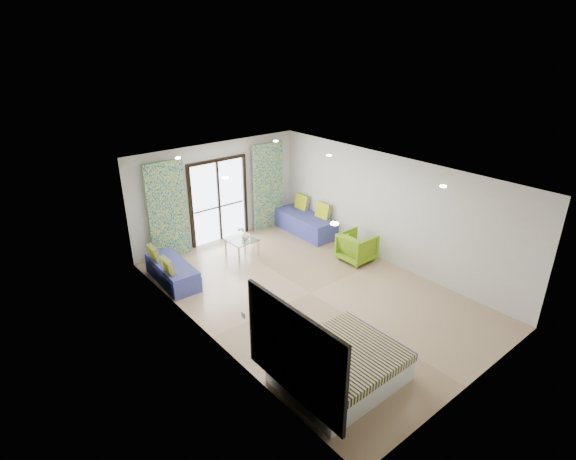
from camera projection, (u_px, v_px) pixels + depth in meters
floor at (311, 293)px, 9.89m from camera, size 5.00×7.50×0.01m
ceiling at (313, 175)px, 8.82m from camera, size 5.00×7.50×0.01m
wall_back at (218, 193)px, 12.01m from camera, size 5.00×0.01×2.70m
wall_front at (481, 317)px, 6.70m from camera, size 5.00×0.01×2.70m
wall_left at (207, 274)px, 7.90m from camera, size 0.01×7.50×2.70m
wall_right at (389, 210)px, 10.81m from camera, size 0.01×7.50×2.70m
balcony_door at (219, 196)px, 12.03m from camera, size 1.76×0.08×2.28m
balcony_rail at (219, 207)px, 12.16m from camera, size 1.52×0.03×0.04m
curtain_left at (167, 211)px, 11.02m from camera, size 1.00×0.10×2.50m
curtain_right at (268, 186)px, 12.83m from camera, size 1.00×0.10×2.50m
downlight_a at (335, 224)px, 6.60m from camera, size 0.12×0.12×0.02m
downlight_b at (443, 186)px, 8.23m from camera, size 0.12×0.12×0.02m
downlight_c at (225, 178)px, 8.72m from camera, size 0.12×0.12×0.02m
downlight_d at (329, 155)px, 10.35m from camera, size 0.12×0.12×0.02m
downlight_e at (178, 158)px, 10.14m from camera, size 0.12×0.12×0.02m
downlight_f at (276, 141)px, 11.77m from camera, size 0.12×0.12×0.02m
headboard at (293, 353)px, 6.39m from camera, size 0.06×2.10×1.50m
switch_plate at (243, 315)px, 7.27m from camera, size 0.02×0.10×0.10m
bed at (339, 367)px, 7.27m from camera, size 1.92×1.57×0.66m
daybed_left at (172, 271)px, 10.26m from camera, size 0.73×1.71×0.83m
daybed_right at (306, 223)px, 12.83m from camera, size 0.80×1.97×0.97m
coffee_table at (242, 241)px, 11.43m from camera, size 0.70×0.70×0.79m
vase at (245, 236)px, 11.37m from camera, size 0.27×0.28×0.21m
armchair at (357, 246)px, 11.18m from camera, size 0.73×0.78×0.80m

